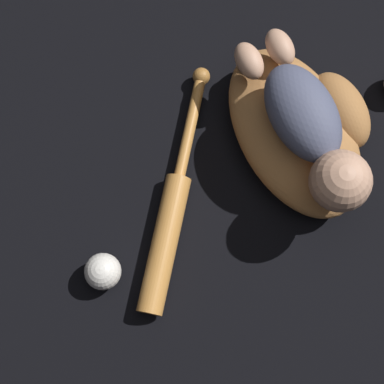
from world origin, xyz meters
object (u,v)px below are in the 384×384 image
baby_figure (311,130)px  baseball (103,271)px  baseball_bat (170,218)px  baseball_glove (301,128)px

baby_figure → baseball: size_ratio=5.46×
baby_figure → baseball_bat: 0.31m
baseball_glove → baby_figure: (0.03, -0.02, 0.10)m
baby_figure → baseball_bat: baby_figure is taller
baseball_bat → baseball: 0.16m
baseball_glove → baseball_bat: baseball_glove is taller
baseball_glove → baby_figure: 0.11m
baseball_bat → baseball_glove: bearing=89.0°
baby_figure → baseball: 0.46m
baby_figure → baseball_bat: size_ratio=0.98×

